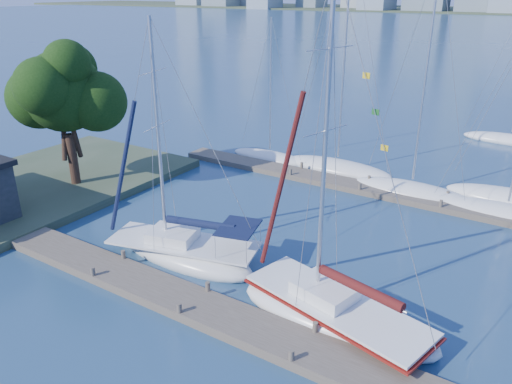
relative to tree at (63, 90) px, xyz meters
The scene contains 12 objects.
ground 17.16m from the tree, 22.15° to the right, with size 700.00×700.00×0.00m, color navy.
near_dock 17.08m from the tree, 22.15° to the right, with size 26.00×2.00×0.40m, color brown.
far_dock 20.48m from the tree, 30.93° to the left, with size 30.00×1.80×0.36m, color brown.
shore 7.29m from the tree, 127.46° to the right, with size 12.00×22.00×0.50m, color #38472D.
tree is the anchor object (origin of this frame).
sailboat_navy 13.26m from the tree, 14.61° to the right, with size 8.21×4.49×11.69m.
sailboat_maroon 20.95m from the tree, 10.57° to the right, with size 8.56×4.50×13.56m.
bg_boat_0 15.47m from the tree, 59.07° to the left, with size 6.74×3.60×10.64m.
bg_boat_1 18.87m from the tree, 44.52° to the left, with size 8.47×4.18×15.94m.
bg_boat_2 22.36m from the tree, 30.67° to the left, with size 7.89×5.30×14.47m.
bg_boat_3 27.00m from the tree, 23.78° to the left, with size 8.23×3.75×12.72m.
bg_boat_7 35.49m from the tree, 50.75° to the left, with size 7.68×2.53×14.28m.
Camera 1 is at (11.35, -12.97, 12.15)m, focal length 35.00 mm.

